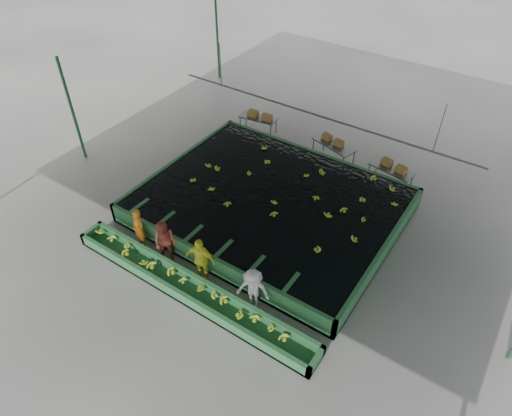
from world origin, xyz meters
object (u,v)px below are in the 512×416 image
Objects in this scene: sorting_trough at (189,289)px; box_stack_mid at (332,142)px; flotation_tank at (270,205)px; packing_table_left at (258,125)px; box_stack_left at (260,118)px; worker_b at (165,242)px; packing_table_mid at (333,153)px; worker_c at (200,260)px; packing_table_right at (390,176)px; worker_a at (139,228)px; worker_d at (253,290)px; box_stack_right at (393,168)px.

box_stack_mid is at bearing 88.32° from sorting_trough.
flotation_tank is 5.10m from sorting_trough.
box_stack_mid reaches higher than packing_table_left.
sorting_trough is 7.52× the size of box_stack_left.
worker_b is 0.84× the size of packing_table_mid.
sorting_trough is 5.18× the size of packing_table_left.
packing_table_left is at bearing 111.39° from sorting_trough.
sorting_trough is 9.99m from packing_table_mid.
flotation_tank is 5.18× the size of packing_table_left.
box_stack_mid is (2.04, 9.28, 0.07)m from worker_b.
flotation_tank is 4.33m from worker_c.
box_stack_left reaches higher than packing_table_right.
worker_b is at bearing 10.89° from worker_a.
worker_b is at bearing -76.53° from packing_table_left.
packing_table_left is at bearing 89.51° from worker_b.
box_stack_left reaches higher than packing_table_left.
packing_table_right is at bearing 54.07° from flotation_tank.
worker_c is at bearing -92.44° from box_stack_mid.
worker_a is at bearing -110.03° from box_stack_mid.
box_stack_mid is at bearing 63.64° from worker_b.
worker_d is (2.11, 0.80, 0.60)m from sorting_trough.
worker_b is 3.86m from worker_d.
flotation_tank is 8.73× the size of box_stack_mid.
worker_c reaches higher than packing_table_left.
flotation_tank reaches higher than packing_table_left.
box_stack_left is (-3.87, 10.17, 0.63)m from sorting_trough.
sorting_trough is 10.40m from box_stack_right.
box_stack_right is at bearing 50.93° from packing_table_right.
packing_table_mid is at bearing 79.76° from worker_d.
box_stack_right is at bearing 46.23° from worker_b.
box_stack_right is (6.50, 9.01, 0.05)m from worker_a.
worker_a is at bearing -125.67° from flotation_tank.
sorting_trough is 10.90m from box_stack_left.
packing_table_mid is at bearing 87.53° from sorting_trough.
box_stack_right is at bearing -3.38° from packing_table_mid.
worker_a reaches higher than box_stack_mid.
worker_b is at bearing -103.32° from packing_table_mid.
box_stack_left is at bearing -11.35° from packing_table_left.
sorting_trough is 5.28× the size of worker_c.
packing_table_left is (-3.99, 10.20, 0.19)m from sorting_trough.
worker_c reaches higher than worker_b.
worker_a is at bearing 167.10° from worker_c.
box_stack_right is (3.41, 9.81, 0.64)m from sorting_trough.
packing_table_left is at bearing 102.40° from worker_d.
worker_a is (-3.09, -4.30, 0.40)m from flotation_tank.
worker_b is at bearing -102.40° from box_stack_mid.
packing_table_left is at bearing 177.21° from packing_table_mid.
box_stack_mid is 3.13m from box_stack_right.
box_stack_mid reaches higher than box_stack_right.
worker_c is (-0.10, 0.80, 0.70)m from sorting_trough.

